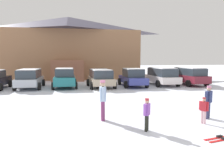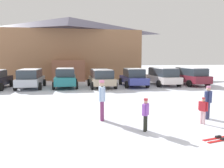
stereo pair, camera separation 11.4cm
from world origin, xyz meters
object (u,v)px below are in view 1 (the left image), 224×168
object	(u,v)px
parked_maroon_van	(189,76)
skier_teen_in_navy_coat	(208,100)
skier_adult_in_blue_parka	(103,98)
parked_silver_wagon	(30,78)
parked_blue_hatchback	(133,77)
pair_of_skis	(223,138)
ski_lodge	(69,47)
parked_teal_hatchback	(65,78)
parked_beige_suv	(101,78)
parked_white_suv	(162,76)
skier_child_in_red_jacket	(204,109)
skier_child_in_purple_jacket	(147,113)

from	to	relation	value
parked_maroon_van	skier_teen_in_navy_coat	size ratio (longest dim) A/B	3.22
parked_maroon_van	skier_adult_in_blue_parka	xyz separation A→B (m)	(-10.20, -10.60, 0.03)
parked_silver_wagon	parked_blue_hatchback	distance (m)	9.13
skier_teen_in_navy_coat	parked_blue_hatchback	bearing A→B (deg)	89.67
skier_adult_in_blue_parka	pair_of_skis	xyz separation A→B (m)	(3.42, -2.83, -0.92)
ski_lodge	skier_teen_in_navy_coat	size ratio (longest dim) A/B	13.19
skier_adult_in_blue_parka	pair_of_skis	distance (m)	4.53
parked_silver_wagon	pair_of_skis	world-z (taller)	parked_silver_wagon
pair_of_skis	skier_teen_in_navy_coat	bearing A→B (deg)	65.74
parked_blue_hatchback	parked_maroon_van	world-z (taller)	parked_maroon_van
parked_teal_hatchback	pair_of_skis	xyz separation A→B (m)	(5.10, -13.94, -0.85)
parked_beige_suv	parked_white_suv	world-z (taller)	parked_white_suv
parked_silver_wagon	ski_lodge	bearing A→B (deg)	72.08
ski_lodge	parked_beige_suv	distance (m)	11.85
parked_teal_hatchback	parked_blue_hatchback	distance (m)	6.18
parked_teal_hatchback	parked_white_suv	xyz separation A→B (m)	(9.15, -0.17, 0.05)
parked_beige_suv	skier_adult_in_blue_parka	bearing A→B (deg)	-97.91
skier_child_in_red_jacket	parked_white_suv	bearing A→B (deg)	73.17
parked_beige_suv	parked_maroon_van	world-z (taller)	parked_maroon_van
parked_silver_wagon	parked_beige_suv	size ratio (longest dim) A/B	1.06
parked_teal_hatchback	skier_child_in_red_jacket	world-z (taller)	parked_teal_hatchback
skier_child_in_purple_jacket	pair_of_skis	distance (m)	2.51
parked_beige_suv	parked_silver_wagon	bearing A→B (deg)	174.80
skier_adult_in_blue_parka	pair_of_skis	world-z (taller)	skier_adult_in_blue_parka
skier_teen_in_navy_coat	parked_beige_suv	bearing A→B (deg)	104.82
parked_white_suv	skier_teen_in_navy_coat	size ratio (longest dim) A/B	3.31
parked_blue_hatchback	skier_child_in_red_jacket	bearing A→B (deg)	-93.32
parked_blue_hatchback	skier_teen_in_navy_coat	distance (m)	11.29
parked_beige_suv	parked_white_suv	bearing A→B (deg)	3.96
parked_silver_wagon	parked_beige_suv	distance (m)	6.13
parked_white_suv	parked_maroon_van	bearing A→B (deg)	-6.96
parked_maroon_van	skier_adult_in_blue_parka	world-z (taller)	parked_maroon_van
parked_teal_hatchback	pair_of_skis	bearing A→B (deg)	-69.89
parked_beige_suv	skier_adult_in_blue_parka	xyz separation A→B (m)	(-1.46, -10.52, 0.06)
ski_lodge	pair_of_skis	world-z (taller)	ski_lodge
ski_lodge	parked_silver_wagon	world-z (taller)	ski_lodge
ski_lodge	skier_adult_in_blue_parka	bearing A→B (deg)	-86.69
skier_teen_in_navy_coat	skier_child_in_red_jacket	distance (m)	0.90
parked_blue_hatchback	pair_of_skis	distance (m)	13.56
skier_teen_in_navy_coat	skier_adult_in_blue_parka	bearing A→B (deg)	171.93
ski_lodge	parked_teal_hatchback	bearing A→B (deg)	-92.40
parked_blue_hatchback	skier_child_in_purple_jacket	distance (m)	12.70
parked_silver_wagon	parked_beige_suv	world-z (taller)	parked_silver_wagon
parked_silver_wagon	parked_white_suv	xyz separation A→B (m)	(12.12, -0.14, 0.02)
parked_blue_hatchback	parked_beige_suv	bearing A→B (deg)	-177.32
ski_lodge	parked_white_suv	xyz separation A→B (m)	(8.72, -10.66, -3.18)
ski_lodge	parked_blue_hatchback	bearing A→B (deg)	-62.38
parked_silver_wagon	parked_teal_hatchback	world-z (taller)	parked_teal_hatchback
skier_adult_in_blue_parka	skier_child_in_red_jacket	xyz separation A→B (m)	(3.78, -1.24, -0.35)
parked_teal_hatchback	ski_lodge	bearing A→B (deg)	87.60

